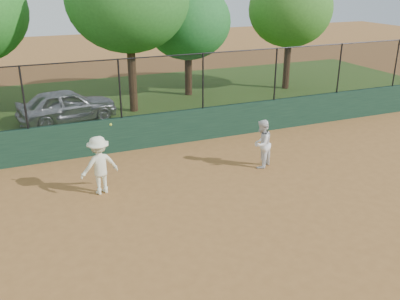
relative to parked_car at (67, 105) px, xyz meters
name	(u,v)px	position (x,y,z in m)	size (l,w,h in m)	color
ground	(205,233)	(1.84, -10.23, -0.68)	(80.00, 80.00, 0.00)	#9A6331
back_wall	(137,132)	(1.84, -4.23, -0.08)	(26.00, 0.20, 1.20)	#1A3A27
grass_strip	(104,106)	(1.84, 1.77, -0.68)	(36.00, 12.00, 0.01)	#2E4F18
parked_car	(67,105)	(0.00, 0.00, 0.00)	(1.62, 4.02, 1.37)	#A3A7AC
player_second	(262,144)	(5.04, -7.31, 0.09)	(0.76, 0.59, 1.56)	white
player_main	(99,165)	(-0.01, -7.17, 0.15)	(1.18, 0.83, 2.10)	#EBEECA
fence_assembly	(134,87)	(1.81, -4.23, 1.55)	(26.00, 0.06, 2.00)	black
tree_3	(188,22)	(6.27, 2.18, 2.92)	(4.24, 3.85, 5.45)	#3E2614
tree_4	(291,10)	(11.61, 1.47, 3.39)	(4.38, 3.98, 5.98)	#422917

